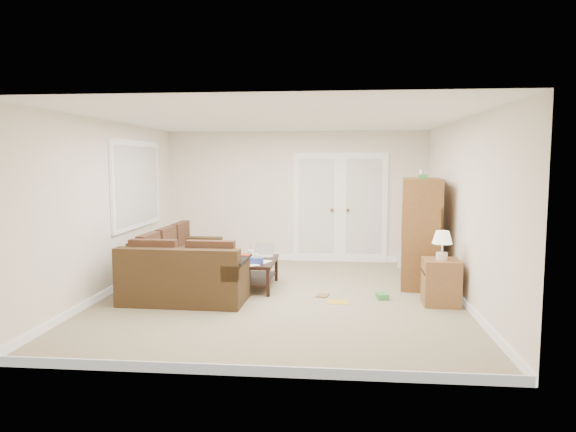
# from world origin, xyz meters

# --- Properties ---
(floor) EXTENTS (5.50, 5.50, 0.00)m
(floor) POSITION_xyz_m (0.00, 0.00, 0.00)
(floor) COLOR tan
(floor) RESTS_ON ground
(ceiling) EXTENTS (5.00, 5.50, 0.02)m
(ceiling) POSITION_xyz_m (0.00, 0.00, 2.50)
(ceiling) COLOR white
(ceiling) RESTS_ON wall_back
(wall_left) EXTENTS (0.02, 5.50, 2.50)m
(wall_left) POSITION_xyz_m (-2.50, 0.00, 1.25)
(wall_left) COLOR white
(wall_left) RESTS_ON floor
(wall_right) EXTENTS (0.02, 5.50, 2.50)m
(wall_right) POSITION_xyz_m (2.50, 0.00, 1.25)
(wall_right) COLOR white
(wall_right) RESTS_ON floor
(wall_back) EXTENTS (5.00, 0.02, 2.50)m
(wall_back) POSITION_xyz_m (0.00, 2.75, 1.25)
(wall_back) COLOR white
(wall_back) RESTS_ON floor
(wall_front) EXTENTS (5.00, 0.02, 2.50)m
(wall_front) POSITION_xyz_m (0.00, -2.75, 1.25)
(wall_front) COLOR white
(wall_front) RESTS_ON floor
(baseboards) EXTENTS (5.00, 5.50, 0.10)m
(baseboards) POSITION_xyz_m (0.00, 0.00, 0.05)
(baseboards) COLOR white
(baseboards) RESTS_ON floor
(french_doors) EXTENTS (1.80, 0.05, 2.13)m
(french_doors) POSITION_xyz_m (0.85, 2.71, 1.04)
(french_doors) COLOR white
(french_doors) RESTS_ON floor
(window_left) EXTENTS (0.05, 1.92, 1.42)m
(window_left) POSITION_xyz_m (-2.46, 1.00, 1.55)
(window_left) COLOR white
(window_left) RESTS_ON wall_left
(sectional_sofa) EXTENTS (1.73, 2.59, 0.79)m
(sectional_sofa) POSITION_xyz_m (-1.51, 0.22, 0.31)
(sectional_sofa) COLOR #44301A
(sectional_sofa) RESTS_ON floor
(coffee_table) EXTENTS (0.53, 1.06, 0.72)m
(coffee_table) POSITION_xyz_m (-0.40, 0.49, 0.24)
(coffee_table) COLOR black
(coffee_table) RESTS_ON floor
(tv_armoire) EXTENTS (0.69, 1.10, 1.79)m
(tv_armoire) POSITION_xyz_m (2.08, 0.90, 0.84)
(tv_armoire) COLOR brown
(tv_armoire) RESTS_ON floor
(side_cabinet) EXTENTS (0.49, 0.49, 1.00)m
(side_cabinet) POSITION_xyz_m (2.19, -0.20, 0.36)
(side_cabinet) COLOR brown
(side_cabinet) RESTS_ON floor
(space_heater) EXTENTS (0.11, 0.10, 0.27)m
(space_heater) POSITION_xyz_m (1.95, 2.22, 0.13)
(space_heater) COLOR white
(space_heater) RESTS_ON floor
(floor_magazine) EXTENTS (0.30, 0.24, 0.01)m
(floor_magazine) POSITION_xyz_m (0.81, -0.22, 0.00)
(floor_magazine) COLOR gold
(floor_magazine) RESTS_ON floor
(floor_greenbox) EXTENTS (0.18, 0.22, 0.08)m
(floor_greenbox) POSITION_xyz_m (1.43, 0.01, 0.04)
(floor_greenbox) COLOR #429146
(floor_greenbox) RESTS_ON floor
(floor_book) EXTENTS (0.20, 0.25, 0.02)m
(floor_book) POSITION_xyz_m (0.52, 0.11, 0.01)
(floor_book) COLOR olive
(floor_book) RESTS_ON floor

